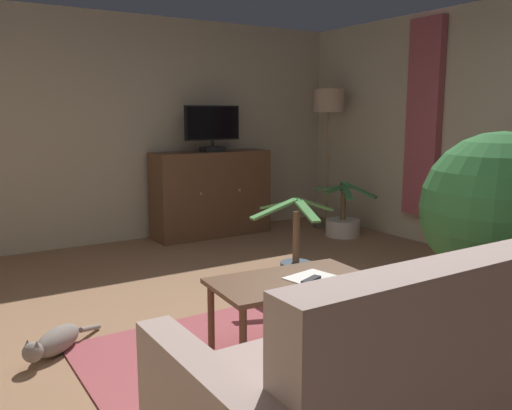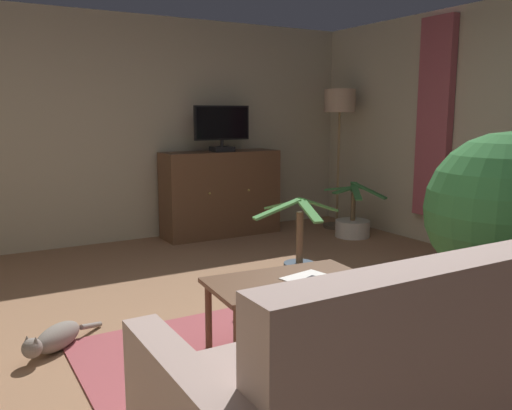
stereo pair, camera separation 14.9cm
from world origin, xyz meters
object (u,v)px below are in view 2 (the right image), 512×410
Objects in this scene: side_chair_far_end at (498,225)px; potted_plant_tall_palm_by_window at (299,267)px; tv_remote at (309,281)px; sofa_floral at (398,383)px; floor_lamp at (339,115)px; potted_plant_small_fern_corner at (505,212)px; television at (222,127)px; potted_plant_leafy_by_curtain at (353,224)px; folded_newspaper at (308,278)px; tv_cabinet at (221,195)px; cat at (55,338)px; coffee_table at (288,288)px.

side_chair_far_end reaches higher than potted_plant_tall_palm_by_window.
tv_remote is 0.20× the size of potted_plant_tall_palm_by_window.
sofa_floral is 4.95m from floor_lamp.
side_chair_far_end is at bearing 37.55° from potted_plant_small_fern_corner.
television reaches higher than potted_plant_leafy_by_curtain.
potted_plant_small_fern_corner is at bearing 153.22° from tv_remote.
sofa_floral is 1.56× the size of potted_plant_small_fern_corner.
folded_newspaper is 0.37× the size of potted_plant_leafy_by_curtain.
folded_newspaper is 1.69m from potted_plant_small_fern_corner.
tv_cabinet is at bearing 146.14° from potted_plant_leafy_by_curtain.
potted_plant_small_fern_corner is (0.65, -3.40, -0.56)m from television.
potted_plant_leafy_by_curtain is 1.39× the size of cat.
sofa_floral is at bearing -97.30° from coffee_table.
coffee_table is 0.49× the size of sofa_floral.
television is 2.55m from potted_plant_tall_palm_by_window.
tv_cabinet reaches higher than cat.
tv_cabinet is 1.75× the size of potted_plant_tall_palm_by_window.
side_chair_far_end is at bearing -7.33° from cat.
tv_cabinet reaches higher than tv_remote.
television is 0.40× the size of floor_lamp.
potted_plant_leafy_by_curtain is (1.77, 1.40, -0.07)m from potted_plant_tall_palm_by_window.
side_chair_far_end is 3.78m from cat.
television is 3.50m from potted_plant_small_fern_corner.
side_chair_far_end is at bearing -65.96° from tv_cabinet.
side_chair_far_end reaches higher than folded_newspaper.
tv_cabinet reaches higher than sofa_floral.
floor_lamp is at bearing 44.70° from potted_plant_tall_palm_by_window.
tv_cabinet is 3.47m from cat.
tv_remote is at bearing -121.98° from potted_plant_tall_palm_by_window.
floor_lamp is (0.17, 0.53, 1.33)m from potted_plant_leafy_by_curtain.
tv_remote is at bearing -134.92° from potted_plant_leafy_by_curtain.
potted_plant_small_fern_corner reaches higher than sofa_floral.
coffee_table is (-1.12, -3.20, -0.08)m from tv_cabinet.
side_chair_far_end reaches higher than potted_plant_leafy_by_curtain.
television is at bearing -90.00° from tv_cabinet.
coffee_table is 1.80× the size of cat.
cat is at bearing -152.24° from floor_lamp.
television is 3.63m from cat.
sofa_floral is at bearing -151.97° from side_chair_far_end.
coffee_table is 0.14m from folded_newspaper.
sofa_floral is at bearing -112.94° from potted_plant_tall_palm_by_window.
tv_remote is (0.07, -0.12, 0.07)m from coffee_table.
floor_lamp is (2.65, 2.82, 1.06)m from coffee_table.
television is at bearing 70.45° from coffee_table.
coffee_table is 1.06× the size of side_chair_far_end.
side_chair_far_end is 1.22× the size of potted_plant_leafy_by_curtain.
potted_plant_tall_palm_by_window is at bearing -144.39° from tv_remote.
potted_plant_tall_palm_by_window is at bearing -100.14° from tv_cabinet.
tv_cabinet is 1.86m from floor_lamp.
potted_plant_tall_palm_by_window is (0.63, 1.01, -0.26)m from tv_remote.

